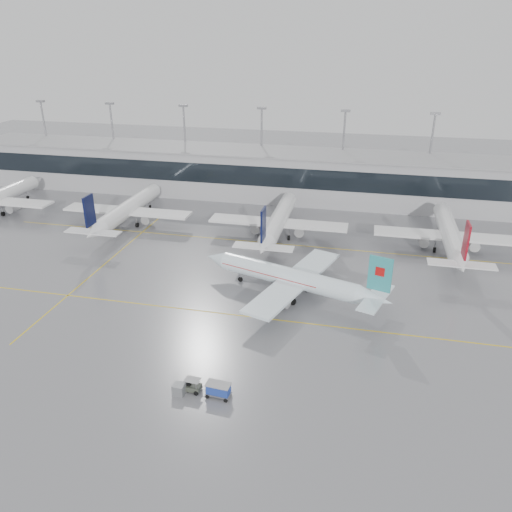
% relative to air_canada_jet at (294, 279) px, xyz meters
% --- Properties ---
extents(ground, '(320.00, 320.00, 0.00)m').
position_rel_air_canada_jet_xyz_m(ground, '(-7.37, -8.06, -3.31)').
color(ground, slate).
rests_on(ground, ground).
extents(taxi_line_main, '(120.00, 0.25, 0.01)m').
position_rel_air_canada_jet_xyz_m(taxi_line_main, '(-7.37, -8.06, -3.30)').
color(taxi_line_main, yellow).
rests_on(taxi_line_main, ground).
extents(taxi_line_north, '(120.00, 0.25, 0.01)m').
position_rel_air_canada_jet_xyz_m(taxi_line_north, '(-7.37, 21.94, -3.30)').
color(taxi_line_north, yellow).
rests_on(taxi_line_north, ground).
extents(taxi_line_cross, '(0.25, 60.00, 0.01)m').
position_rel_air_canada_jet_xyz_m(taxi_line_cross, '(-37.37, 6.94, -3.30)').
color(taxi_line_cross, yellow).
rests_on(taxi_line_cross, ground).
extents(terminal, '(180.00, 15.00, 12.00)m').
position_rel_air_canada_jet_xyz_m(terminal, '(-7.37, 53.94, 2.69)').
color(terminal, '#9D9CA0').
rests_on(terminal, ground).
extents(terminal_glass, '(180.00, 0.20, 5.00)m').
position_rel_air_canada_jet_xyz_m(terminal_glass, '(-7.37, 46.39, 4.19)').
color(terminal_glass, black).
rests_on(terminal_glass, ground).
extents(terminal_roof, '(182.00, 16.00, 0.40)m').
position_rel_air_canada_jet_xyz_m(terminal_roof, '(-7.37, 53.94, 8.89)').
color(terminal_roof, gray).
rests_on(terminal_roof, ground).
extents(light_masts, '(156.40, 1.00, 22.60)m').
position_rel_air_canada_jet_xyz_m(light_masts, '(-7.37, 59.94, 10.03)').
color(light_masts, gray).
rests_on(light_masts, ground).
extents(air_canada_jet, '(33.51, 26.89, 10.54)m').
position_rel_air_canada_jet_xyz_m(air_canada_jet, '(0.00, 0.00, 0.00)').
color(air_canada_jet, white).
rests_on(air_canada_jet, ground).
extents(parked_jet_b, '(29.64, 36.96, 11.72)m').
position_rel_air_canada_jet_xyz_m(parked_jet_b, '(-42.37, 25.63, 0.40)').
color(parked_jet_b, white).
rests_on(parked_jet_b, ground).
extents(parked_jet_c, '(29.64, 36.96, 11.72)m').
position_rel_air_canada_jet_xyz_m(parked_jet_c, '(-7.37, 25.63, 0.40)').
color(parked_jet_c, white).
rests_on(parked_jet_c, ground).
extents(parked_jet_d, '(29.64, 36.96, 11.72)m').
position_rel_air_canada_jet_xyz_m(parked_jet_d, '(27.63, 25.63, 0.40)').
color(parked_jet_d, white).
rests_on(parked_jet_d, ground).
extents(baggage_tug, '(3.64, 1.68, 1.75)m').
position_rel_air_canada_jet_xyz_m(baggage_tug, '(-8.70, -26.80, -2.69)').
color(baggage_tug, '#3A3F35').
rests_on(baggage_tug, ground).
extents(baggage_cart, '(3.13, 1.91, 1.86)m').
position_rel_air_canada_jet_xyz_m(baggage_cart, '(-5.12, -27.09, -2.22)').
color(baggage_cart, gray).
rests_on(baggage_cart, ground).
extents(gse_unit, '(1.51, 1.41, 1.42)m').
position_rel_air_canada_jet_xyz_m(gse_unit, '(-9.97, -27.73, -2.60)').
color(gse_unit, slate).
rests_on(gse_unit, ground).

